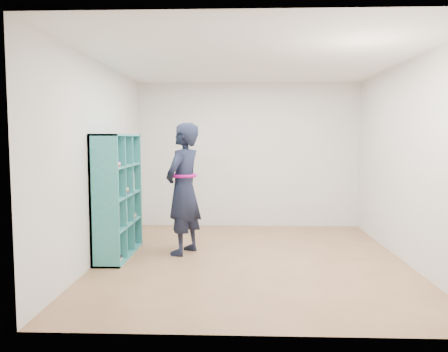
{
  "coord_description": "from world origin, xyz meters",
  "views": [
    {
      "loc": [
        -0.15,
        -5.69,
        1.61
      ],
      "look_at": [
        -0.37,
        0.3,
        1.09
      ],
      "focal_mm": 35.0,
      "sensor_mm": 36.0,
      "label": 1
    }
  ],
  "objects": [
    {
      "name": "floor",
      "position": [
        0.0,
        0.0,
        0.0
      ],
      "size": [
        4.5,
        4.5,
        0.0
      ],
      "primitive_type": "plane",
      "color": "brown",
      "rests_on": "ground"
    },
    {
      "name": "ceiling",
      "position": [
        0.0,
        0.0,
        2.6
      ],
      "size": [
        4.5,
        4.5,
        0.0
      ],
      "primitive_type": "plane",
      "color": "white",
      "rests_on": "wall_back"
    },
    {
      "name": "wall_left",
      "position": [
        -2.0,
        0.0,
        1.3
      ],
      "size": [
        0.02,
        4.5,
        2.6
      ],
      "primitive_type": "cube",
      "color": "silver",
      "rests_on": "floor"
    },
    {
      "name": "wall_right",
      "position": [
        2.0,
        0.0,
        1.3
      ],
      "size": [
        0.02,
        4.5,
        2.6
      ],
      "primitive_type": "cube",
      "color": "silver",
      "rests_on": "floor"
    },
    {
      "name": "wall_back",
      "position": [
        0.0,
        2.25,
        1.3
      ],
      "size": [
        4.0,
        0.02,
        2.6
      ],
      "primitive_type": "cube",
      "color": "silver",
      "rests_on": "floor"
    },
    {
      "name": "wall_front",
      "position": [
        0.0,
        -2.25,
        1.3
      ],
      "size": [
        4.0,
        0.02,
        2.6
      ],
      "primitive_type": "cube",
      "color": "silver",
      "rests_on": "floor"
    },
    {
      "name": "bookshelf",
      "position": [
        -1.84,
        0.15,
        0.81
      ],
      "size": [
        0.36,
        1.25,
        1.66
      ],
      "color": "teal",
      "rests_on": "floor"
    },
    {
      "name": "person",
      "position": [
        -0.93,
        0.28,
        0.91
      ],
      "size": [
        0.66,
        0.78,
        1.82
      ],
      "rotation": [
        0.0,
        0.0,
        -1.98
      ],
      "color": "black",
      "rests_on": "floor"
    },
    {
      "name": "smartphone",
      "position": [
        -1.02,
        0.4,
        1.03
      ],
      "size": [
        0.03,
        0.1,
        0.14
      ],
      "rotation": [
        0.31,
        0.0,
        -0.18
      ],
      "color": "silver",
      "rests_on": "person"
    }
  ]
}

